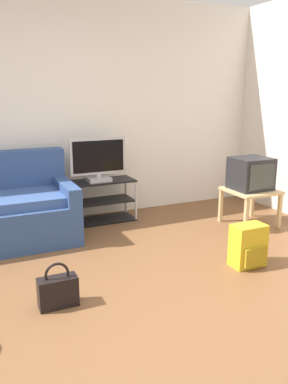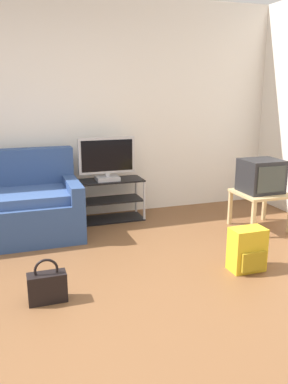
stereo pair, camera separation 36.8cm
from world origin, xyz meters
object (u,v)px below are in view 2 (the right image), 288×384
Objects in this scene: tv_stand at (108,200)px; flat_tv at (107,159)px; side_table at (260,197)px; crt_tv at (261,176)px; handbag at (47,286)px; backpack at (247,250)px.

flat_tv is at bearing -90.00° from tv_stand.
crt_tv is at bearing 90.00° from side_table.
flat_tv reaches higher than handbag.
flat_tv is 1.82m from crt_tv.
crt_tv is at bearing 55.16° from backpack.
backpack is at bearing -0.44° from handbag.
flat_tv is 1.94× the size of handbag.
backpack is at bearing -128.98° from crt_tv.
side_table is at bearing -28.52° from tv_stand.
flat_tv is 1.59× the size of crt_tv.
tv_stand is 0.52m from flat_tv.
crt_tv reaches higher than side_table.
flat_tv is 1.26× the size of side_table.
side_table is (1.61, -0.85, -0.40)m from flat_tv.
flat_tv reaches higher than side_table.
tv_stand reaches higher than handbag.
flat_tv is 2.09m from handbag.
side_table reaches higher than backpack.
tv_stand is 2.23× the size of backpack.
crt_tv is at bearing -28.07° from tv_stand.
tv_stand is 1.29× the size of flat_tv.
side_table is 1.55× the size of handbag.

